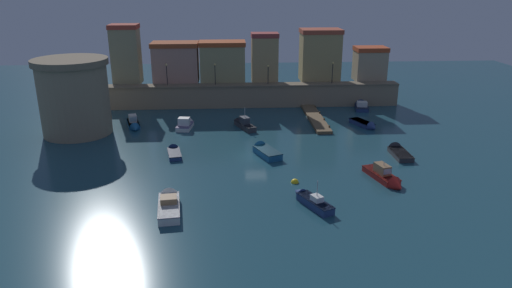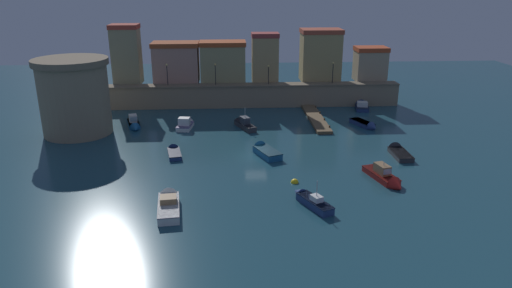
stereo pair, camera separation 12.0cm
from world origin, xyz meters
The scene contains 21 objects.
ground_plane centered at (0.00, 0.00, 0.00)m, with size 129.59×129.59×0.00m, color #1E4756.
quay_wall centered at (0.00, 22.74, 1.84)m, with size 48.87×2.59×3.65m.
old_town_backdrop centered at (-0.78, 26.00, 7.19)m, with size 44.89×4.90×9.45m.
fortress_tower centered at (-23.25, 9.96, 5.06)m, with size 9.53×9.53×10.00m.
pier_dock centered at (9.69, 14.50, 0.21)m, with size 2.10×14.20×0.70m.
quay_lamp_0 centered at (-12.68, 22.74, 5.91)m, with size 0.32×0.32×3.39m.
quay_lamp_1 centered at (-5.11, 22.74, 5.91)m, with size 0.32×0.32×3.38m.
quay_lamp_2 centered at (3.33, 22.74, 5.72)m, with size 0.32×0.32×3.06m.
quay_lamp_3 centered at (13.72, 22.74, 5.93)m, with size 0.32×0.32×3.42m.
moored_boat_0 centered at (16.05, 10.43, 0.33)m, with size 3.30×5.24×1.45m.
moored_boat_1 centered at (-9.08, 11.74, 0.49)m, with size 2.41×4.60×2.22m.
moored_boat_2 centered at (0.99, 0.52, 0.43)m, with size 3.70×5.53×1.74m.
moored_boat_3 centered at (-8.65, -12.70, 0.46)m, with size 2.48×6.60×1.80m.
moored_boat_4 centered at (-1.13, 11.40, 0.52)m, with size 3.47×6.03×3.22m.
moored_boat_5 centered at (18.15, 20.40, 0.43)m, with size 2.69×4.89×1.93m.
moored_boat_6 centered at (16.80, -0.32, 0.31)m, with size 1.81×5.26×1.66m.
moored_boat_7 centered at (4.26, -12.93, 0.44)m, with size 3.46×5.45×2.89m.
moored_boat_8 centered at (12.83, -8.29, 0.46)m, with size 3.17×6.27×2.43m.
moored_boat_9 centered at (-16.36, 12.27, 0.46)m, with size 2.83×5.41×1.97m.
moored_boat_10 centered at (-9.66, 1.18, 0.28)m, with size 2.15×4.62×1.33m.
mooring_buoy_0 centered at (3.49, -7.98, 0.00)m, with size 0.79×0.79×0.79m, color yellow.
Camera 2 is at (-3.00, -51.56, 19.55)m, focal length 33.04 mm.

